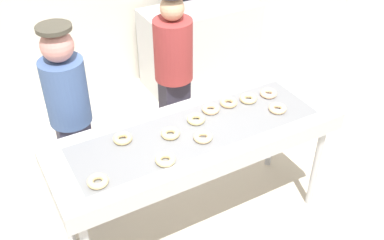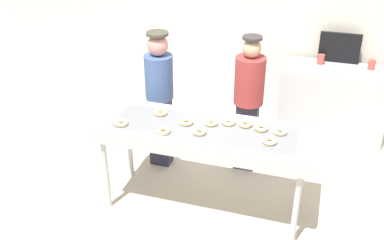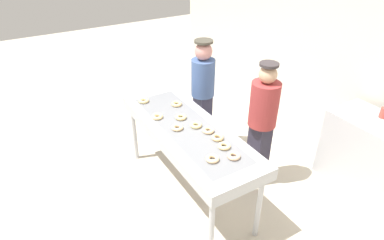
% 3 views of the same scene
% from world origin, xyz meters
% --- Properties ---
extents(ground_plane, '(16.00, 16.00, 0.00)m').
position_xyz_m(ground_plane, '(0.00, 0.00, 0.00)').
color(ground_plane, beige).
extents(fryer_conveyor, '(2.12, 0.74, 0.96)m').
position_xyz_m(fryer_conveyor, '(0.00, 0.00, 0.88)').
color(fryer_conveyor, '#B7BABF').
rests_on(fryer_conveyor, ground).
extents(plain_donut_0, '(0.16, 0.16, 0.04)m').
position_xyz_m(plain_donut_0, '(0.65, -0.09, 0.98)').
color(plain_donut_0, '#F3C792').
rests_on(plain_donut_0, fryer_conveyor).
extents(plain_donut_1, '(0.17, 0.17, 0.04)m').
position_xyz_m(plain_donut_1, '(0.37, 0.16, 0.98)').
color(plain_donut_1, '#F3C383').
rests_on(plain_donut_1, fryer_conveyor).
extents(plain_donut_2, '(0.13, 0.13, 0.04)m').
position_xyz_m(plain_donut_2, '(0.71, 0.11, 0.98)').
color(plain_donut_2, '#F7C295').
rests_on(plain_donut_2, fryer_conveyor).
extents(plain_donut_3, '(0.14, 0.14, 0.04)m').
position_xyz_m(plain_donut_3, '(0.53, 0.13, 0.98)').
color(plain_donut_3, '#EECC8D').
rests_on(plain_donut_3, fryer_conveyor).
extents(plain_donut_4, '(0.16, 0.16, 0.04)m').
position_xyz_m(plain_donut_4, '(-0.35, -0.20, 0.98)').
color(plain_donut_4, '#F7D38D').
rests_on(plain_donut_4, fryer_conveyor).
extents(plain_donut_5, '(0.19, 0.19, 0.04)m').
position_xyz_m(plain_donut_5, '(-0.80, -0.18, 0.98)').
color(plain_donut_5, '#EDCE8A').
rests_on(plain_donut_5, fryer_conveyor).
extents(plain_donut_6, '(0.19, 0.19, 0.04)m').
position_xyz_m(plain_donut_6, '(0.20, 0.15, 0.98)').
color(plain_donut_6, '#F8CA92').
rests_on(plain_donut_6, fryer_conveyor).
extents(plain_donut_7, '(0.14, 0.14, 0.04)m').
position_xyz_m(plain_donut_7, '(0.04, 0.09, 0.98)').
color(plain_donut_7, '#EBD28B').
rests_on(plain_donut_7, fryer_conveyor).
extents(plain_donut_8, '(0.17, 0.17, 0.04)m').
position_xyz_m(plain_donut_8, '(-0.19, 0.03, 0.98)').
color(plain_donut_8, '#EBC985').
rests_on(plain_donut_8, fryer_conveyor).
extents(plain_donut_9, '(0.16, 0.16, 0.04)m').
position_xyz_m(plain_donut_9, '(-0.50, 0.14, 0.98)').
color(plain_donut_9, '#EAC682').
rests_on(plain_donut_9, fryer_conveyor).
extents(plain_donut_10, '(0.14, 0.14, 0.04)m').
position_xyz_m(plain_donut_10, '(-0.02, -0.12, 0.98)').
color(plain_donut_10, '#F3CC91').
rests_on(plain_donut_10, fryer_conveyor).
extents(worker_baker, '(0.32, 0.32, 1.65)m').
position_xyz_m(worker_baker, '(-0.72, 0.66, 0.93)').
color(worker_baker, '#29293E').
rests_on(worker_baker, ground).
extents(worker_assistant, '(0.33, 0.33, 1.63)m').
position_xyz_m(worker_assistant, '(0.27, 0.87, 0.92)').
color(worker_assistant, '#282534').
rests_on(worker_assistant, ground).
extents(prep_counter, '(1.35, 0.61, 0.94)m').
position_xyz_m(prep_counter, '(1.18, 1.99, 0.47)').
color(prep_counter, '#B7BABF').
rests_on(prep_counter, ground).
extents(paper_cup_1, '(0.09, 0.09, 0.13)m').
position_xyz_m(paper_cup_1, '(0.97, 2.11, 1.00)').
color(paper_cup_1, '#CC4C3F').
rests_on(paper_cup_1, prep_counter).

